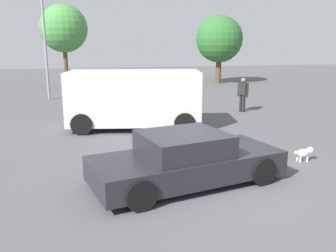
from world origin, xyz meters
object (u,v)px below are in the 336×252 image
(sedan_foreground, at_px, (186,160))
(van_white, at_px, (134,98))
(dog, at_px, (304,153))
(pedestrian, at_px, (243,92))
(light_post_near, at_px, (43,20))

(sedan_foreground, xyz_separation_m, van_white, (-0.43, 5.75, 0.61))
(dog, xyz_separation_m, pedestrian, (1.36, 7.11, 0.70))
(dog, distance_m, light_post_near, 15.74)
(dog, height_order, pedestrian, pedestrian)
(van_white, xyz_separation_m, pedestrian, (5.37, 2.16, -0.23))
(light_post_near, bearing_deg, sedan_foreground, -72.80)
(sedan_foreground, distance_m, pedestrian, 9.34)
(sedan_foreground, bearing_deg, van_white, 80.95)
(dog, bearing_deg, van_white, 124.00)
(sedan_foreground, bearing_deg, dog, -0.65)
(sedan_foreground, distance_m, van_white, 5.80)
(van_white, distance_m, light_post_near, 9.48)
(dog, bearing_deg, light_post_near, 116.07)
(sedan_foreground, xyz_separation_m, light_post_near, (-4.28, 13.81, 3.80))
(light_post_near, bearing_deg, dog, -58.86)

